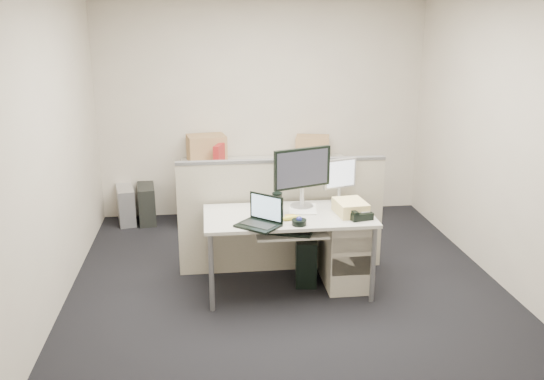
{
  "coord_description": "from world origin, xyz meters",
  "views": [
    {
      "loc": [
        -0.72,
        -4.79,
        2.41
      ],
      "look_at": [
        -0.13,
        0.15,
        0.92
      ],
      "focal_mm": 38.0,
      "sensor_mm": 36.0,
      "label": 1
    }
  ],
  "objects": [
    {
      "name": "laptop",
      "position": [
        -0.3,
        -0.28,
        0.86
      ],
      "size": [
        0.42,
        0.41,
        0.25
      ],
      "primitive_type": "cube",
      "rotation": [
        0.0,
        0.0,
        -0.72
      ],
      "color": "black",
      "rests_on": "desk"
    },
    {
      "name": "keyboard_tray",
      "position": [
        0.0,
        -0.18,
        0.62
      ],
      "size": [
        0.62,
        0.32,
        0.02
      ],
      "primitive_type": "cube",
      "color": "#B2B0A8",
      "rests_on": "desk"
    },
    {
      "name": "travel_mug",
      "position": [
        -0.1,
        0.02,
        0.82
      ],
      "size": [
        0.09,
        0.09,
        0.19
      ],
      "primitive_type": "cylinder",
      "rotation": [
        0.0,
        0.0,
        0.05
      ],
      "color": "black",
      "rests_on": "desk"
    },
    {
      "name": "sticky_pad",
      "position": [
        0.0,
        -0.08,
        0.74
      ],
      "size": [
        0.09,
        0.09,
        0.01
      ],
      "primitive_type": "cube",
      "rotation": [
        0.0,
        0.0,
        -0.09
      ],
      "color": "gold",
      "rests_on": "desk"
    },
    {
      "name": "banana",
      "position": [
        0.0,
        -0.15,
        0.75
      ],
      "size": [
        0.2,
        0.1,
        0.04
      ],
      "primitive_type": "ellipsoid",
      "rotation": [
        0.0,
        0.0,
        0.27
      ],
      "color": "#FFED45",
      "rests_on": "desk"
    },
    {
      "name": "cardboard_box_right",
      "position": [
        0.6,
        2.05,
        0.87
      ],
      "size": [
        0.46,
        0.4,
        0.29
      ],
      "primitive_type": "cube",
      "rotation": [
        0.0,
        0.0,
        -0.23
      ],
      "color": "#A3704C",
      "rests_on": "back_counter"
    },
    {
      "name": "paper_stack",
      "position": [
        0.15,
        0.11,
        0.74
      ],
      "size": [
        0.29,
        0.35,
        0.01
      ],
      "primitive_type": "cube",
      "rotation": [
        0.0,
        0.0,
        -0.16
      ],
      "color": "silver",
      "rests_on": "desk"
    },
    {
      "name": "trackball",
      "position": [
        0.05,
        -0.28,
        0.75
      ],
      "size": [
        0.15,
        0.15,
        0.05
      ],
      "primitive_type": "cylinder",
      "rotation": [
        0.0,
        0.0,
        0.28
      ],
      "color": "black",
      "rests_on": "desk"
    },
    {
      "name": "drawer_pedestal",
      "position": [
        0.55,
        0.05,
        0.33
      ],
      "size": [
        0.4,
        0.55,
        0.65
      ],
      "primitive_type": "cube",
      "color": "#BDB1A4",
      "rests_on": "floor"
    },
    {
      "name": "pc_tower_spare_silver",
      "position": [
        -1.7,
        2.03,
        0.22
      ],
      "size": [
        0.28,
        0.5,
        0.44
      ],
      "primitive_type": "cube",
      "rotation": [
        0.0,
        0.0,
        0.2
      ],
      "color": "#B7B7BC",
      "rests_on": "floor"
    },
    {
      "name": "monitor_main",
      "position": [
        0.15,
        0.18,
        1.01
      ],
      "size": [
        0.6,
        0.39,
        0.56
      ],
      "primitive_type": "cube",
      "rotation": [
        0.0,
        0.0,
        0.34
      ],
      "color": "black",
      "rests_on": "desk"
    },
    {
      "name": "floor",
      "position": [
        0.0,
        0.0,
        -0.01
      ],
      "size": [
        4.0,
        4.5,
        0.01
      ],
      "primitive_type": "cube",
      "color": "black",
      "rests_on": "ground"
    },
    {
      "name": "wall_right",
      "position": [
        2.0,
        0.0,
        1.35
      ],
      "size": [
        0.02,
        4.5,
        2.7
      ],
      "primitive_type": "cube",
      "color": "beige",
      "rests_on": "ground"
    },
    {
      "name": "red_binder",
      "position": [
        -0.55,
        1.83,
        0.85
      ],
      "size": [
        0.16,
        0.29,
        0.27
      ],
      "primitive_type": "cube",
      "rotation": [
        0.0,
        0.0,
        -0.34
      ],
      "color": "#A81E1E",
      "rests_on": "back_counter"
    },
    {
      "name": "pc_tower_desk",
      "position": [
        0.2,
        0.2,
        0.22
      ],
      "size": [
        0.26,
        0.5,
        0.44
      ],
      "primitive_type": "cube",
      "rotation": [
        0.0,
        0.0,
        -0.14
      ],
      "color": "black",
      "rests_on": "floor"
    },
    {
      "name": "keyboard",
      "position": [
        -0.05,
        -0.2,
        0.64
      ],
      "size": [
        0.47,
        0.31,
        0.02
      ],
      "primitive_type": "cube",
      "rotation": [
        0.0,
        0.0,
        -0.37
      ],
      "color": "black",
      "rests_on": "keyboard_tray"
    },
    {
      "name": "desk",
      "position": [
        0.0,
        0.0,
        0.66
      ],
      "size": [
        1.5,
        0.75,
        0.73
      ],
      "color": "#B2B0A8",
      "rests_on": "floor"
    },
    {
      "name": "wall_left",
      "position": [
        -2.0,
        0.0,
        1.35
      ],
      "size": [
        0.02,
        4.5,
        2.7
      ],
      "primitive_type": "cube",
      "color": "beige",
      "rests_on": "ground"
    },
    {
      "name": "pc_tower_spare_dark",
      "position": [
        -1.45,
        2.03,
        0.23
      ],
      "size": [
        0.25,
        0.51,
        0.46
      ],
      "primitive_type": "cube",
      "rotation": [
        0.0,
        0.0,
        0.12
      ],
      "color": "black",
      "rests_on": "floor"
    },
    {
      "name": "cardboard_box_left",
      "position": [
        -0.7,
        2.05,
        0.89
      ],
      "size": [
        0.5,
        0.4,
        0.33
      ],
      "primitive_type": "cube",
      "rotation": [
        0.0,
        0.0,
        0.17
      ],
      "color": "#A3704C",
      "rests_on": "back_counter"
    },
    {
      "name": "manila_folders",
      "position": [
        0.55,
        -0.05,
        0.79
      ],
      "size": [
        0.28,
        0.34,
        0.12
      ],
      "primitive_type": "cube",
      "rotation": [
        0.0,
        0.0,
        0.1
      ],
      "color": "#F4D68B",
      "rests_on": "desk"
    },
    {
      "name": "cubicle_partition",
      "position": [
        0.0,
        0.45,
        0.55
      ],
      "size": [
        2.0,
        0.06,
        1.1
      ],
      "primitive_type": "cube",
      "color": "#ACA190",
      "rests_on": "floor"
    },
    {
      "name": "monitor_small",
      "position": [
        0.53,
        0.32,
        0.93
      ],
      "size": [
        0.37,
        0.27,
        0.41
      ],
      "primitive_type": "cube",
      "rotation": [
        0.0,
        0.0,
        0.32
      ],
      "color": "#B7B7BC",
      "rests_on": "desk"
    },
    {
      "name": "wall_front",
      "position": [
        0.0,
        -2.25,
        1.35
      ],
      "size": [
        4.0,
        0.02,
        2.7
      ],
      "primitive_type": "cube",
      "color": "beige",
      "rests_on": "ground"
    },
    {
      "name": "desk_phone",
      "position": [
        0.6,
        -0.18,
        0.76
      ],
      "size": [
        0.22,
        0.2,
        0.06
      ],
      "primitive_type": "cube",
      "rotation": [
        0.0,
        0.0,
        0.22
      ],
      "color": "black",
      "rests_on": "desk"
    },
    {
      "name": "cellphone",
      "position": [
        0.1,
        0.2,
        0.74
      ],
      "size": [
        0.09,
        0.12,
        0.01
      ],
      "primitive_type": "cube",
      "rotation": [
        0.0,
        0.0,
        0.37
      ],
      "color": "black",
      "rests_on": "desk"
    },
    {
      "name": "wall_back",
      "position": [
        0.0,
        2.25,
        1.35
      ],
      "size": [
        4.0,
        0.02,
        2.7
      ],
      "primitive_type": "cube",
      "color": "beige",
      "rests_on": "ground"
    },
    {
      "name": "back_counter",
      "position": [
        0.0,
        1.93,
        0.36
      ],
      "size": [
        2.0,
        0.6,
        0.72
      ],
      "primitive_type": "cube",
      "color": "#BDB1A4",
      "rests_on": "floor"
    }
  ]
}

